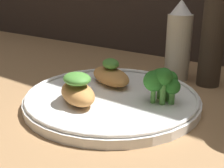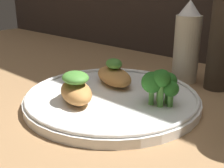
{
  "view_description": "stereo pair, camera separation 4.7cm",
  "coord_description": "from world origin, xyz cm",
  "px_view_note": "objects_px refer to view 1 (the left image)",
  "views": [
    {
      "loc": [
        26.03,
        -35.48,
        19.06
      ],
      "look_at": [
        0.0,
        0.0,
        3.4
      ],
      "focal_mm": 45.0,
      "sensor_mm": 36.0,
      "label": 1
    },
    {
      "loc": [
        29.64,
        -32.53,
        19.06
      ],
      "look_at": [
        0.0,
        0.0,
        3.4
      ],
      "focal_mm": 45.0,
      "sensor_mm": 36.0,
      "label": 2
    }
  ],
  "objects_px": {
    "broccoli_bunch": "(162,81)",
    "pepper_grinder": "(213,40)",
    "sauce_bottle": "(179,42)",
    "plate": "(112,97)"
  },
  "relations": [
    {
      "from": "plate",
      "to": "pepper_grinder",
      "type": "xyz_separation_m",
      "value": [
        0.1,
        0.19,
        0.08
      ]
    },
    {
      "from": "plate",
      "to": "pepper_grinder",
      "type": "distance_m",
      "value": 0.23
    },
    {
      "from": "broccoli_bunch",
      "to": "pepper_grinder",
      "type": "height_order",
      "value": "pepper_grinder"
    },
    {
      "from": "broccoli_bunch",
      "to": "sauce_bottle",
      "type": "relative_size",
      "value": 0.36
    },
    {
      "from": "pepper_grinder",
      "to": "plate",
      "type": "bearing_deg",
      "value": -118.28
    },
    {
      "from": "broccoli_bunch",
      "to": "plate",
      "type": "bearing_deg",
      "value": -163.23
    },
    {
      "from": "pepper_grinder",
      "to": "sauce_bottle",
      "type": "bearing_deg",
      "value": 180.0
    },
    {
      "from": "plate",
      "to": "broccoli_bunch",
      "type": "xyz_separation_m",
      "value": [
        0.08,
        0.02,
        0.04
      ]
    },
    {
      "from": "sauce_bottle",
      "to": "pepper_grinder",
      "type": "relative_size",
      "value": 0.84
    },
    {
      "from": "broccoli_bunch",
      "to": "sauce_bottle",
      "type": "distance_m",
      "value": 0.17
    }
  ]
}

